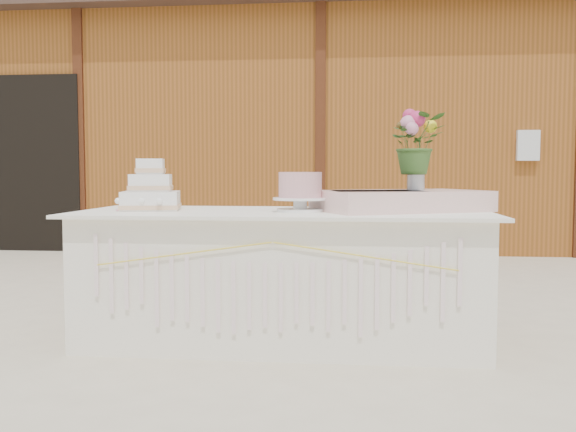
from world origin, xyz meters
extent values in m
plane|color=beige|center=(0.00, 0.00, 0.00)|extent=(80.00, 80.00, 0.00)
cube|color=brown|center=(0.00, 6.00, 1.50)|extent=(12.00, 4.00, 3.00)
cube|color=#3E2B22|center=(0.00, 6.00, 3.15)|extent=(12.60, 4.60, 0.30)
cube|color=white|center=(0.00, 0.00, 0.38)|extent=(2.28, 0.88, 0.75)
cube|color=white|center=(0.00, 0.00, 0.76)|extent=(2.40, 1.00, 0.02)
cube|color=white|center=(-0.80, 0.01, 0.83)|extent=(0.39, 0.39, 0.11)
cube|color=beige|center=(-0.80, 0.01, 0.79)|extent=(0.40, 0.40, 0.03)
cube|color=white|center=(-0.80, 0.01, 0.93)|extent=(0.28, 0.28, 0.10)
cube|color=beige|center=(-0.80, 0.01, 0.91)|extent=(0.29, 0.29, 0.03)
cube|color=white|center=(-0.80, 0.01, 1.03)|extent=(0.18, 0.18, 0.09)
cube|color=beige|center=(-0.80, 0.01, 1.01)|extent=(0.20, 0.20, 0.03)
cylinder|color=white|center=(0.11, -0.05, 0.78)|extent=(0.27, 0.27, 0.02)
cylinder|color=white|center=(0.11, -0.05, 0.81)|extent=(0.08, 0.08, 0.05)
cylinder|color=white|center=(0.11, -0.05, 0.84)|extent=(0.32, 0.32, 0.01)
cylinder|color=#E8A7A8|center=(0.11, -0.05, 0.92)|extent=(0.25, 0.25, 0.15)
cube|color=beige|center=(0.69, 0.08, 0.83)|extent=(1.09, 0.91, 0.12)
cylinder|color=silver|center=(0.78, 0.15, 0.96)|extent=(0.10, 0.10, 0.14)
imported|color=#386026|center=(0.78, 0.15, 1.21)|extent=(0.39, 0.35, 0.36)
camera|label=1|loc=(0.42, -3.72, 1.00)|focal=40.00mm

